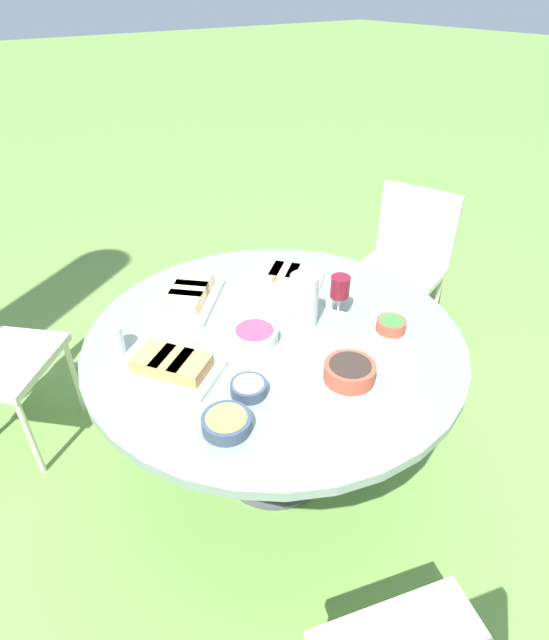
# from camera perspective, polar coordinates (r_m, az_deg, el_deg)

# --- Properties ---
(ground_plane) EXTENTS (40.00, 40.00, 0.00)m
(ground_plane) POSITION_cam_1_polar(r_m,az_deg,el_deg) (2.35, 0.00, -16.19)
(ground_plane) COLOR #668E42
(dining_table) EXTENTS (1.38, 1.38, 0.74)m
(dining_table) POSITION_cam_1_polar(r_m,az_deg,el_deg) (1.89, 0.00, -3.77)
(dining_table) COLOR #4C4C51
(dining_table) RESTS_ON ground_plane
(chair_far_back) EXTENTS (0.55, 0.54, 0.89)m
(chair_far_back) POSITION_cam_1_polar(r_m,az_deg,el_deg) (2.90, 14.64, 6.95)
(chair_far_back) COLOR beige
(chair_far_back) RESTS_ON ground_plane
(water_pitcher) EXTENTS (0.11, 0.11, 0.20)m
(water_pitcher) POSITION_cam_1_polar(r_m,az_deg,el_deg) (1.84, 3.35, 2.29)
(water_pitcher) COLOR silver
(water_pitcher) RESTS_ON dining_table
(wine_glass) EXTENTS (0.07, 0.07, 0.17)m
(wine_glass) POSITION_cam_1_polar(r_m,az_deg,el_deg) (1.88, 7.49, 3.63)
(wine_glass) COLOR silver
(wine_glass) RESTS_ON dining_table
(platter_bread_main) EXTENTS (0.36, 0.33, 0.07)m
(platter_bread_main) POSITION_cam_1_polar(r_m,az_deg,el_deg) (1.67, -11.59, -5.21)
(platter_bread_main) COLOR white
(platter_bread_main) RESTS_ON dining_table
(platter_charcuterie) EXTENTS (0.38, 0.36, 0.06)m
(platter_charcuterie) POSITION_cam_1_polar(r_m,az_deg,el_deg) (2.15, 1.14, 5.13)
(platter_charcuterie) COLOR white
(platter_charcuterie) RESTS_ON dining_table
(platter_sandwich_side) EXTENTS (0.39, 0.39, 0.07)m
(platter_sandwich_side) POSITION_cam_1_polar(r_m,az_deg,el_deg) (2.03, -9.72, 2.79)
(platter_sandwich_side) COLOR white
(platter_sandwich_side) RESTS_ON dining_table
(bowl_fries) EXTENTS (0.15, 0.15, 0.04)m
(bowl_fries) POSITION_cam_1_polar(r_m,az_deg,el_deg) (1.47, -5.49, -11.55)
(bowl_fries) COLOR #334256
(bowl_fries) RESTS_ON dining_table
(bowl_salad) EXTENTS (0.11, 0.11, 0.05)m
(bowl_salad) POSITION_cam_1_polar(r_m,az_deg,el_deg) (1.89, 13.19, -0.51)
(bowl_salad) COLOR #B74733
(bowl_salad) RESTS_ON dining_table
(bowl_olives) EXTENTS (0.17, 0.17, 0.06)m
(bowl_olives) POSITION_cam_1_polar(r_m,az_deg,el_deg) (1.64, 8.59, -5.77)
(bowl_olives) COLOR #B74733
(bowl_olives) RESTS_ON dining_table
(bowl_dip_red) EXTENTS (0.17, 0.17, 0.05)m
(bowl_dip_red) POSITION_cam_1_polar(r_m,az_deg,el_deg) (1.79, -2.28, -1.67)
(bowl_dip_red) COLOR silver
(bowl_dip_red) RESTS_ON dining_table
(bowl_dip_cream) EXTENTS (0.12, 0.12, 0.04)m
(bowl_dip_cream) POSITION_cam_1_polar(r_m,az_deg,el_deg) (1.58, -2.97, -7.72)
(bowl_dip_cream) COLOR #334256
(bowl_dip_cream) RESTS_ON dining_table
(cup_water_near) EXTENTS (0.07, 0.07, 0.10)m
(cup_water_near) POSITION_cam_1_polar(r_m,az_deg,el_deg) (1.81, -17.89, -2.12)
(cup_water_near) COLOR silver
(cup_water_near) RESTS_ON dining_table
(cup_water_far) EXTENTS (0.07, 0.07, 0.09)m
(cup_water_far) POSITION_cam_1_polar(r_m,az_deg,el_deg) (2.00, 6.71, 3.09)
(cup_water_far) COLOR silver
(cup_water_far) RESTS_ON dining_table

